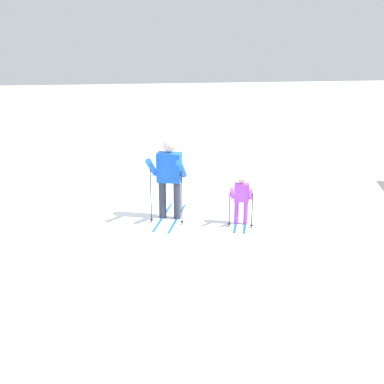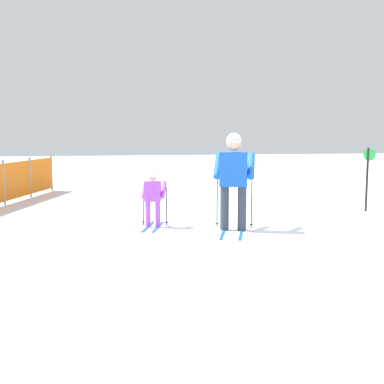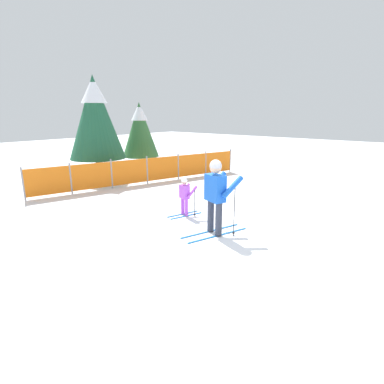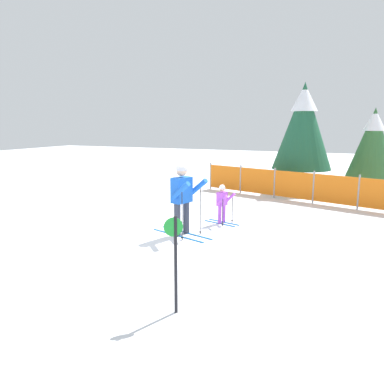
% 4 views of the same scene
% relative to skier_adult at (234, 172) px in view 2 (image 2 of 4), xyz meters
% --- Properties ---
extents(ground_plane, '(60.00, 60.00, 0.00)m').
position_rel_skier_adult_xyz_m(ground_plane, '(-0.18, -0.20, -1.09)').
color(ground_plane, white).
extents(skier_adult, '(1.75, 0.98, 1.82)m').
position_rel_skier_adult_xyz_m(skier_adult, '(0.00, 0.00, 0.00)').
color(skier_adult, '#1966B2').
rests_on(skier_adult, ground_plane).
extents(skier_child, '(1.06, 0.58, 1.11)m').
position_rel_skier_adult_xyz_m(skier_child, '(0.55, 1.46, -0.45)').
color(skier_child, '#1966B2').
rests_on(skier_child, ground_plane).
extents(trail_marker, '(0.24, 0.18, 1.48)m').
position_rel_skier_adult_xyz_m(trail_marker, '(1.58, -3.63, -0.18)').
color(trail_marker, black).
rests_on(trail_marker, ground_plane).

